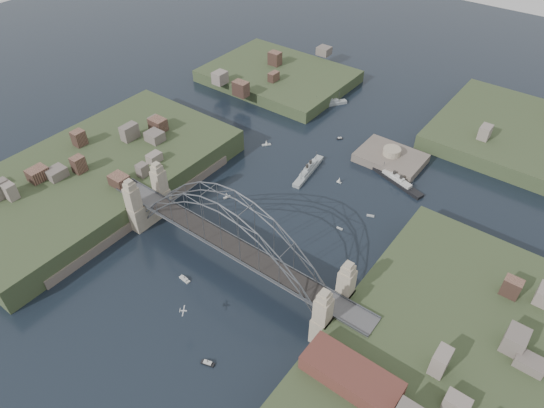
{
  "coord_description": "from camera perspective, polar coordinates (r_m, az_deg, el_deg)",
  "views": [
    {
      "loc": [
        61.81,
        -63.5,
        98.35
      ],
      "look_at": [
        0.0,
        18.0,
        10.0
      ],
      "focal_mm": 31.9,
      "sensor_mm": 36.0,
      "label": 1
    }
  ],
  "objects": [
    {
      "name": "bridge",
      "position": [
        123.51,
        -5.06,
        -3.54
      ],
      "size": [
        84.0,
        13.8,
        24.6
      ],
      "color": "#4D4D4F",
      "rests_on": "ground"
    },
    {
      "name": "headland_nw",
      "position": [
        219.87,
        0.73,
        14.39
      ],
      "size": [
        60.0,
        45.0,
        9.0
      ],
      "primitive_type": "cube",
      "color": "#314023",
      "rests_on": "ground"
    },
    {
      "name": "ocean_liner",
      "position": [
        163.52,
        14.49,
        2.69
      ],
      "size": [
        20.65,
        8.75,
        5.09
      ],
      "color": "black",
      "rests_on": "ground"
    },
    {
      "name": "aeroplane",
      "position": [
        115.61,
        -10.5,
        -12.28
      ],
      "size": [
        2.03,
        2.7,
        0.46
      ],
      "color": "silver"
    },
    {
      "name": "naval_cruiser_near",
      "position": [
        162.96,
        4.32,
        3.95
      ],
      "size": [
        5.18,
        19.12,
        5.69
      ],
      "color": "#9BA2A4",
      "rests_on": "ground"
    },
    {
      "name": "wharf_shed",
      "position": [
        102.83,
        9.33,
        -19.33
      ],
      "size": [
        20.0,
        8.0,
        4.0
      ],
      "primitive_type": "cube",
      "color": "#592D26",
      "rests_on": "shore_east"
    },
    {
      "name": "small_boat_f",
      "position": [
        159.64,
        7.94,
        2.79
      ],
      "size": [
        1.67,
        1.02,
        2.38
      ],
      "color": "#BCBCB8",
      "rests_on": "ground"
    },
    {
      "name": "shore_west",
      "position": [
        165.87,
        -19.95,
        2.48
      ],
      "size": [
        50.5,
        90.0,
        12.0
      ],
      "color": "#314023",
      "rests_on": "ground"
    },
    {
      "name": "small_boat_b",
      "position": [
        143.41,
        7.98,
        -2.9
      ],
      "size": [
        1.96,
        0.71,
        0.45
      ],
      "color": "#BCBCB8",
      "rests_on": "ground"
    },
    {
      "name": "small_boat_h",
      "position": [
        181.46,
        7.99,
        7.68
      ],
      "size": [
        2.05,
        2.08,
        1.43
      ],
      "color": "#BCBCB8",
      "rests_on": "ground"
    },
    {
      "name": "small_boat_e",
      "position": [
        176.12,
        -0.66,
        7.15
      ],
      "size": [
        2.76,
        3.19,
        2.38
      ],
      "color": "#BCBCB8",
      "rests_on": "ground"
    },
    {
      "name": "headland_ne",
      "position": [
        199.42,
        28.77,
        6.09
      ],
      "size": [
        70.0,
        55.0,
        9.5
      ],
      "primitive_type": "cube",
      "color": "#314023",
      "rests_on": "ground"
    },
    {
      "name": "small_boat_a",
      "position": [
        152.89,
        -5.37,
        0.99
      ],
      "size": [
        1.44,
        2.47,
        2.38
      ],
      "color": "#BCBCB8",
      "rests_on": "ground"
    },
    {
      "name": "shore_east",
      "position": [
        115.51,
        18.61,
        -19.26
      ],
      "size": [
        50.5,
        90.0,
        12.0
      ],
      "color": "#314023",
      "rests_on": "ground"
    },
    {
      "name": "small_boat_d",
      "position": [
        149.13,
        11.54,
        -1.38
      ],
      "size": [
        2.4,
        1.55,
        0.45
      ],
      "color": "#BCBCB8",
      "rests_on": "ground"
    },
    {
      "name": "small_boat_c",
      "position": [
        130.69,
        -10.28,
        -8.71
      ],
      "size": [
        3.43,
        1.39,
        1.43
      ],
      "color": "#BCBCB8",
      "rests_on": "ground"
    },
    {
      "name": "small_boat_g",
      "position": [
        115.23,
        -7.59,
        -18.11
      ],
      "size": [
        3.34,
        1.96,
        1.43
      ],
      "color": "#BCBCB8",
      "rests_on": "ground"
    },
    {
      "name": "fort_island",
      "position": [
        173.33,
        13.73,
        4.8
      ],
      "size": [
        22.0,
        16.0,
        9.4
      ],
      "color": "#5E534A",
      "rests_on": "ground"
    },
    {
      "name": "ground",
      "position": [
        132.39,
        -4.75,
        -7.35
      ],
      "size": [
        500.0,
        500.0,
        0.0
      ],
      "primitive_type": "plane",
      "color": "black",
      "rests_on": "ground"
    },
    {
      "name": "naval_cruiser_far",
      "position": [
        201.84,
        6.53,
        11.67
      ],
      "size": [
        11.37,
        15.04,
        5.63
      ],
      "color": "#9BA2A4",
      "rests_on": "ground"
    }
  ]
}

